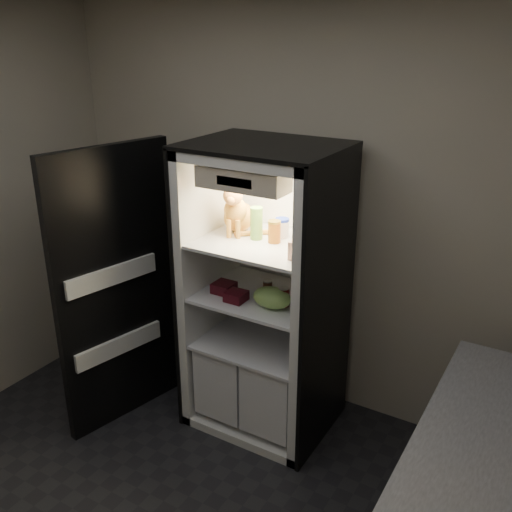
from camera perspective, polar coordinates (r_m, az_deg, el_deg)
The scene contains 16 objects.
room_shell at distance 2.34m, azimuth -15.93°, elevation -0.62°, with size 3.60×3.60×3.60m.
refrigerator at distance 3.67m, azimuth 1.08°, elevation -5.55°, with size 0.90×0.72×1.88m.
fridge_door at distance 3.77m, azimuth -13.68°, elevation -3.43°, with size 0.25×0.86×1.85m.
tabby_cat at distance 3.53m, azimuth -1.87°, elevation 4.38°, with size 0.33×0.35×0.36m.
parmesan_shaker at distance 3.43m, azimuth 0.04°, elevation 3.30°, with size 0.08×0.08×0.20m.
mayo_tub at distance 3.48m, azimuth 2.62°, elevation 2.84°, with size 0.09×0.09×0.12m.
salsa_jar at distance 3.39m, azimuth 1.84°, elevation 2.46°, with size 0.08×0.08×0.14m.
pepper_jar at distance 3.31m, azimuth 5.54°, elevation 2.45°, with size 0.11×0.11×0.19m.
cream_carton at distance 3.14m, azimuth 3.93°, elevation 0.54°, with size 0.06×0.06×0.11m, color white.
soda_can_a at distance 3.55m, azimuth 4.97°, elevation -2.82°, with size 0.07×0.07×0.13m.
soda_can_b at distance 3.44m, azimuth 4.12°, elevation -3.75°, with size 0.07×0.07×0.12m.
soda_can_c at distance 3.39m, azimuth 2.79°, elevation -4.11°, with size 0.06×0.06×0.12m.
condiment_jar at distance 3.57m, azimuth 1.16°, elevation -3.01°, with size 0.06×0.06×0.08m.
grape_bag at distance 3.38m, azimuth 1.63°, elevation -4.18°, with size 0.24×0.18×0.12m, color #9DD262.
berry_box_left at distance 3.58m, azimuth -3.23°, elevation -3.17°, with size 0.13×0.13×0.06m, color #4E0D12.
berry_box_right at distance 3.46m, azimuth -2.00°, elevation -4.04°, with size 0.12×0.12×0.06m, color #4E0D12.
Camera 1 is at (1.62, -1.45, 2.47)m, focal length 40.00 mm.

